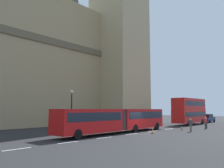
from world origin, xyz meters
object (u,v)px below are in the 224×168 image
(sedan_lead, at_px, (208,118))
(pedestrian_near_cones, at_px, (191,125))
(traffic_cone_middle, at_px, (182,128))
(traffic_cone_east, at_px, (191,127))
(street_lamp, at_px, (72,108))
(articulated_bus, at_px, (117,119))
(traffic_cone_west, at_px, (153,131))
(double_decker_bus, at_px, (189,110))
(pedestrian_by_kerb, at_px, (206,122))

(sedan_lead, height_order, pedestrian_near_cones, sedan_lead)
(traffic_cone_middle, distance_m, pedestrian_near_cones, 2.76)
(sedan_lead, height_order, traffic_cone_east, sedan_lead)
(traffic_cone_middle, distance_m, street_lamp, 15.57)
(articulated_bus, relative_size, traffic_cone_west, 30.50)
(traffic_cone_east, height_order, street_lamp, street_lamp)
(double_decker_bus, xyz_separation_m, sedan_lead, (9.20, -0.15, -1.80))
(traffic_cone_middle, relative_size, pedestrian_by_kerb, 0.34)
(traffic_cone_middle, relative_size, street_lamp, 0.11)
(double_decker_bus, bearing_deg, sedan_lead, -0.92)
(double_decker_bus, relative_size, pedestrian_by_kerb, 5.99)
(double_decker_bus, xyz_separation_m, traffic_cone_east, (-10.15, -4.47, -2.43))
(articulated_bus, relative_size, pedestrian_near_cones, 10.47)
(articulated_bus, distance_m, pedestrian_near_cones, 9.72)
(sedan_lead, bearing_deg, street_lamp, 172.22)
(double_decker_bus, bearing_deg, traffic_cone_west, -169.43)
(traffic_cone_middle, bearing_deg, street_lamp, 146.39)
(articulated_bus, height_order, pedestrian_by_kerb, articulated_bus)
(double_decker_bus, bearing_deg, traffic_cone_east, -156.24)
(traffic_cone_west, height_order, traffic_cone_middle, same)
(traffic_cone_east, bearing_deg, pedestrian_by_kerb, -26.57)
(traffic_cone_west, xyz_separation_m, traffic_cone_middle, (6.96, -0.43, 0.00))
(double_decker_bus, height_order, sedan_lead, double_decker_bus)
(traffic_cone_middle, xyz_separation_m, street_lamp, (-12.76, 8.48, 2.77))
(traffic_cone_middle, height_order, pedestrian_near_cones, pedestrian_near_cones)
(sedan_lead, bearing_deg, pedestrian_by_kerb, -161.61)
(pedestrian_near_cones, relative_size, pedestrian_by_kerb, 1.00)
(traffic_cone_east, bearing_deg, pedestrian_near_cones, -157.13)
(articulated_bus, xyz_separation_m, pedestrian_near_cones, (7.58, -6.02, -0.83))
(traffic_cone_middle, bearing_deg, traffic_cone_east, -14.33)
(double_decker_bus, distance_m, pedestrian_near_cones, 15.19)
(sedan_lead, xyz_separation_m, pedestrian_by_kerb, (-16.82, -5.59, -0.00))
(traffic_cone_east, bearing_deg, double_decker_bus, 23.76)
(double_decker_bus, relative_size, pedestrian_near_cones, 5.99)
(traffic_cone_middle, relative_size, pedestrian_near_cones, 0.34)
(street_lamp, bearing_deg, sedan_lead, -7.78)
(sedan_lead, height_order, traffic_cone_middle, sedan_lead)
(articulated_bus, relative_size, traffic_cone_middle, 30.50)
(sedan_lead, relative_size, street_lamp, 0.83)
(sedan_lead, xyz_separation_m, traffic_cone_east, (-19.35, -4.32, -0.63))
(articulated_bus, relative_size, street_lamp, 3.36)
(traffic_cone_east, xyz_separation_m, pedestrian_by_kerb, (2.54, -1.27, 0.63))
(traffic_cone_middle, bearing_deg, double_decker_bus, 18.22)
(traffic_cone_middle, bearing_deg, pedestrian_by_kerb, -21.52)
(traffic_cone_west, bearing_deg, pedestrian_near_cones, -25.33)
(articulated_bus, xyz_separation_m, traffic_cone_middle, (9.33, -3.98, -1.46))
(traffic_cone_west, height_order, pedestrian_by_kerb, pedestrian_by_kerb)
(double_decker_bus, relative_size, traffic_cone_middle, 17.45)
(articulated_bus, distance_m, street_lamp, 5.82)
(double_decker_bus, height_order, traffic_cone_middle, double_decker_bus)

